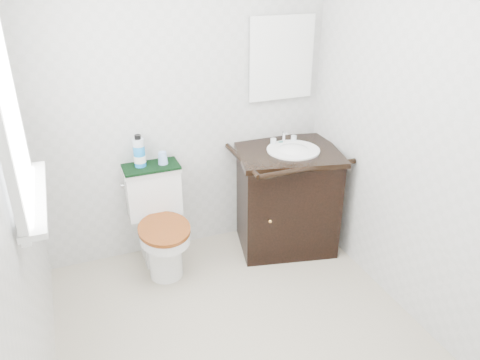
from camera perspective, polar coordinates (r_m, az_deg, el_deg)
floor at (r=3.06m, az=0.63°, el=-18.86°), size 2.40×2.40×0.00m
wall_back at (r=3.45m, az=-6.86°, el=9.62°), size 2.40×0.00×2.40m
wall_front at (r=1.50m, az=18.96°, el=-15.33°), size 2.40×0.00×2.40m
wall_left at (r=2.25m, az=-26.23°, el=-2.17°), size 0.00×2.40×2.40m
wall_right at (r=2.95m, az=21.10°, el=5.17°), size 0.00×2.40×2.40m
window at (r=2.36m, az=-26.91°, el=8.20°), size 0.02×0.70×0.90m
mirror at (r=3.63m, az=5.06°, el=14.56°), size 0.50×0.02×0.60m
toilet at (r=3.53m, az=-9.84°, el=-5.54°), size 0.41×0.62×0.76m
vanity at (r=3.72m, az=5.62°, el=-1.84°), size 0.88×0.80×0.92m
trash_bin at (r=3.68m, az=2.49°, el=-7.06°), size 0.22×0.18×0.31m
towel at (r=3.44m, az=-10.81°, el=1.61°), size 0.40×0.22×0.02m
mouthwash_bottle at (r=3.40m, az=-12.19°, el=3.35°), size 0.08×0.08×0.24m
cup at (r=3.44m, az=-9.40°, el=2.68°), size 0.07×0.07×0.09m
soap_bar at (r=3.67m, az=5.00°, el=4.60°), size 0.06×0.04×0.02m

